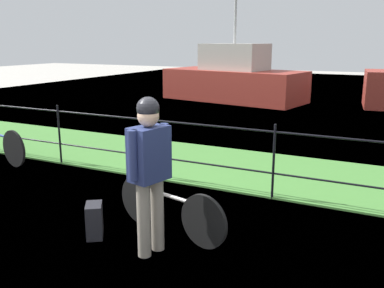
{
  "coord_description": "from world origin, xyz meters",
  "views": [
    {
      "loc": [
        2.54,
        -3.35,
        2.22
      ],
      "look_at": [
        0.12,
        1.48,
        0.9
      ],
      "focal_mm": 39.64,
      "sensor_mm": 36.0,
      "label": 1
    }
  ],
  "objects_px": {
    "cyclist_person": "(149,163)",
    "moored_boat_near": "(234,79)",
    "backpack_on_paving": "(94,221)",
    "terrier_dog": "(146,148)",
    "bicycle_main": "(168,208)",
    "wooden_crate": "(145,166)"
  },
  "relations": [
    {
      "from": "cyclist_person",
      "to": "backpack_on_paving",
      "type": "xyz_separation_m",
      "value": [
        -0.79,
        0.03,
        -0.8
      ]
    },
    {
      "from": "wooden_crate",
      "to": "terrier_dog",
      "type": "height_order",
      "value": "terrier_dog"
    },
    {
      "from": "cyclist_person",
      "to": "moored_boat_near",
      "type": "xyz_separation_m",
      "value": [
        -3.56,
        11.65,
        -0.21
      ]
    },
    {
      "from": "wooden_crate",
      "to": "terrier_dog",
      "type": "xyz_separation_m",
      "value": [
        0.02,
        -0.01,
        0.22
      ]
    },
    {
      "from": "cyclist_person",
      "to": "backpack_on_paving",
      "type": "relative_size",
      "value": 4.21
    },
    {
      "from": "wooden_crate",
      "to": "moored_boat_near",
      "type": "xyz_separation_m",
      "value": [
        -3.14,
        11.08,
        0.04
      ]
    },
    {
      "from": "backpack_on_paving",
      "to": "moored_boat_near",
      "type": "distance_m",
      "value": 11.96
    },
    {
      "from": "moored_boat_near",
      "to": "backpack_on_paving",
      "type": "bearing_deg",
      "value": -76.58
    },
    {
      "from": "terrier_dog",
      "to": "moored_boat_near",
      "type": "height_order",
      "value": "moored_boat_near"
    },
    {
      "from": "bicycle_main",
      "to": "wooden_crate",
      "type": "height_order",
      "value": "wooden_crate"
    },
    {
      "from": "backpack_on_paving",
      "to": "moored_boat_near",
      "type": "height_order",
      "value": "moored_boat_near"
    },
    {
      "from": "backpack_on_paving",
      "to": "moored_boat_near",
      "type": "relative_size",
      "value": 0.07
    },
    {
      "from": "wooden_crate",
      "to": "moored_boat_near",
      "type": "bearing_deg",
      "value": 105.82
    },
    {
      "from": "terrier_dog",
      "to": "cyclist_person",
      "type": "xyz_separation_m",
      "value": [
        0.39,
        -0.56,
        0.02
      ]
    },
    {
      "from": "cyclist_person",
      "to": "moored_boat_near",
      "type": "height_order",
      "value": "moored_boat_near"
    },
    {
      "from": "wooden_crate",
      "to": "backpack_on_paving",
      "type": "xyz_separation_m",
      "value": [
        -0.37,
        -0.54,
        -0.56
      ]
    },
    {
      "from": "terrier_dog",
      "to": "moored_boat_near",
      "type": "bearing_deg",
      "value": 105.93
    },
    {
      "from": "terrier_dog",
      "to": "moored_boat_near",
      "type": "relative_size",
      "value": 0.06
    },
    {
      "from": "wooden_crate",
      "to": "backpack_on_paving",
      "type": "relative_size",
      "value": 0.82
    },
    {
      "from": "terrier_dog",
      "to": "bicycle_main",
      "type": "bearing_deg",
      "value": -13.81
    },
    {
      "from": "wooden_crate",
      "to": "cyclist_person",
      "type": "xyz_separation_m",
      "value": [
        0.42,
        -0.57,
        0.24
      ]
    },
    {
      "from": "wooden_crate",
      "to": "backpack_on_paving",
      "type": "bearing_deg",
      "value": -124.27
    }
  ]
}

